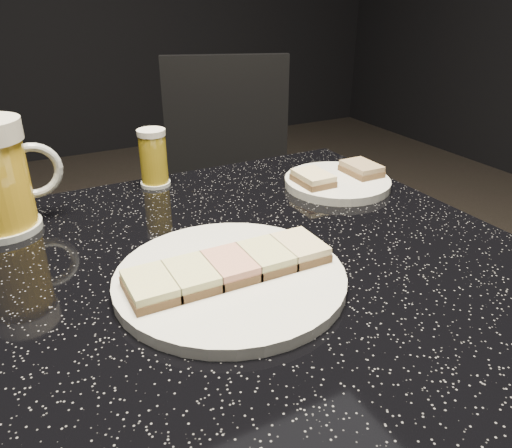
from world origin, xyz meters
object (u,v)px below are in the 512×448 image
at_px(table, 256,401).
at_px(chair, 230,181).
at_px(plate_large, 230,278).
at_px(plate_small, 337,182).
at_px(beer_tumbler, 153,158).

relative_size(table, chair, 0.86).
bearing_deg(plate_large, chair, 65.41).
bearing_deg(chair, plate_small, -99.48).
height_order(plate_small, table, plate_small).
bearing_deg(beer_tumbler, chair, 54.59).
bearing_deg(plate_small, plate_large, -146.35).
xyz_separation_m(plate_small, beer_tumbler, (-0.28, 0.15, 0.04)).
bearing_deg(chair, beer_tumbler, -125.41).
bearing_deg(beer_tumbler, plate_large, -93.02).
xyz_separation_m(table, chair, (0.36, 0.86, -0.01)).
distance_m(plate_large, table, 0.26).
bearing_deg(plate_large, beer_tumbler, 86.98).
xyz_separation_m(plate_large, beer_tumbler, (0.02, 0.35, 0.04)).
bearing_deg(table, plate_large, -145.89).
distance_m(plate_small, beer_tumbler, 0.32).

